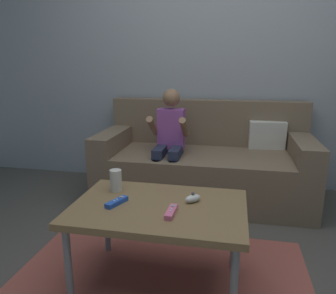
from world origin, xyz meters
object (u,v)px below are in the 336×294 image
couch (204,164)px  person_seated_on_couch (169,139)px  nunchuk_white (193,198)px  coffee_table (159,213)px  game_remote_blue_near_edge (117,202)px  game_remote_pink_far_corner (171,212)px  soda_can (116,180)px

couch → person_seated_on_couch: person_seated_on_couch is taller
couch → nunchuk_white: 1.19m
person_seated_on_couch → nunchuk_white: 1.05m
coffee_table → nunchuk_white: nunchuk_white is taller
nunchuk_white → game_remote_blue_near_edge: bearing=-164.6°
nunchuk_white → game_remote_pink_far_corner: (-0.08, -0.16, -0.01)m
coffee_table → person_seated_on_couch: bearing=98.5°
game_remote_pink_far_corner → soda_can: bearing=147.6°
game_remote_blue_near_edge → game_remote_pink_far_corner: 0.30m
couch → soda_can: couch is taller
game_remote_blue_near_edge → soda_can: (-0.07, 0.17, 0.05)m
person_seated_on_couch → nunchuk_white: size_ratio=9.90×
soda_can → person_seated_on_couch: bearing=82.7°
person_seated_on_couch → game_remote_blue_near_edge: person_seated_on_couch is taller
person_seated_on_couch → game_remote_pink_far_corner: bearing=-78.2°
game_remote_pink_far_corner → person_seated_on_couch: bearing=101.8°
couch → nunchuk_white: couch is taller
coffee_table → soda_can: 0.33m
game_remote_pink_far_corner → soda_can: soda_can is taller
couch → nunchuk_white: size_ratio=18.50×
couch → person_seated_on_couch: (-0.28, -0.18, 0.25)m
nunchuk_white → soda_can: 0.45m
soda_can → coffee_table: bearing=-26.9°
game_remote_pink_far_corner → soda_can: 0.43m
game_remote_blue_near_edge → person_seated_on_couch: bearing=87.3°
nunchuk_white → soda_can: bearing=171.1°
coffee_table → game_remote_pink_far_corner: (0.08, -0.09, 0.05)m
game_remote_blue_near_edge → couch: bearing=75.6°
person_seated_on_couch → nunchuk_white: (0.32, -1.00, -0.07)m
person_seated_on_couch → soda_can: person_seated_on_couch is taller
game_remote_blue_near_edge → game_remote_pink_far_corner: size_ratio=1.01×
person_seated_on_couch → game_remote_pink_far_corner: size_ratio=6.70×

